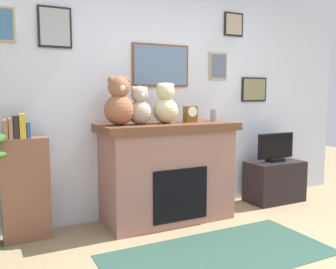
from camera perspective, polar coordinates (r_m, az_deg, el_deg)
name	(u,v)px	position (r m, az deg, el deg)	size (l,w,h in m)	color
back_wall	(167,98)	(4.22, -0.20, 5.73)	(5.20, 0.15, 2.60)	silver
fireplace	(167,171)	(3.91, -0.11, -5.78)	(1.46, 0.65, 1.05)	#96665B
bookshelf	(25,185)	(3.63, -21.40, -7.37)	(0.42, 0.16, 1.18)	brown
tv_stand	(274,181)	(4.83, 16.27, -7.01)	(0.71, 0.40, 0.51)	black
television	(276,148)	(4.75, 16.44, -2.04)	(0.55, 0.14, 0.36)	black
area_rug	(219,254)	(3.28, 7.96, -18.02)	(1.96, 0.93, 0.01)	#27463B
candle_jar	(214,115)	(4.11, 7.15, 2.99)	(0.08, 0.08, 0.13)	gray
mantel_clock	(190,114)	(3.94, 3.50, 3.21)	(0.13, 0.10, 0.18)	brown
teddy_bear_grey	(119,103)	(3.60, -7.64, 4.88)	(0.30, 0.30, 0.48)	#94593D
teddy_bear_tan	(140,107)	(3.68, -4.45, 4.29)	(0.24, 0.24, 0.39)	#A49787
teddy_bear_cream	(166,105)	(3.80, -0.38, 4.62)	(0.26, 0.26, 0.42)	#C7BE8D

